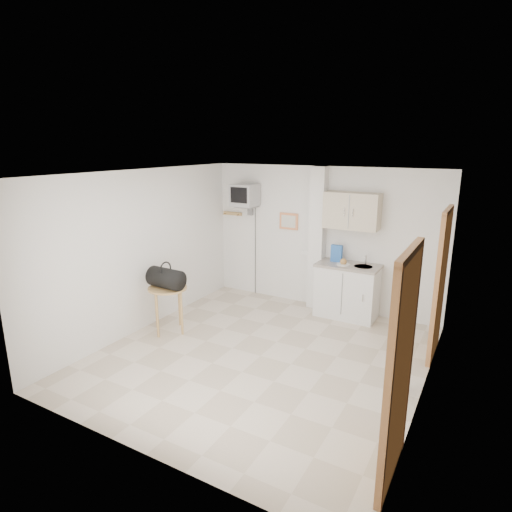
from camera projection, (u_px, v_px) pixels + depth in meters
The scene contains 7 objects.
ground at pixel (261, 356), 5.95m from camera, with size 4.50×4.50×0.00m, color beige.
room_envelope at pixel (280, 250), 5.52m from camera, with size 4.24×4.54×2.55m.
kitchenette at pixel (348, 271), 7.16m from camera, with size 1.03×0.58×2.10m.
crt_television at pixel (245, 196), 7.85m from camera, with size 0.44×0.45×2.15m.
round_table at pixel (168, 294), 6.60m from camera, with size 0.60×0.60×0.73m.
duffel_bag at pixel (166, 278), 6.50m from camera, with size 0.58×0.34×0.42m.
water_bottle at pixel (403, 379), 5.03m from camera, with size 0.13×0.13×0.39m.
Camera 1 is at (2.60, -4.74, 2.86)m, focal length 30.00 mm.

